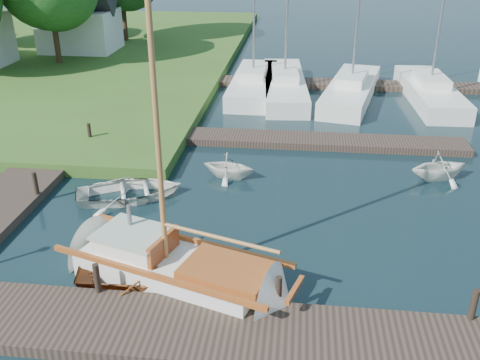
# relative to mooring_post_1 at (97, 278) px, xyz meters

# --- Properties ---
(ground) EXTENTS (160.00, 160.00, 0.00)m
(ground) POSITION_rel_mooring_post_1_xyz_m (3.00, 5.00, -0.70)
(ground) COLOR black
(ground) RESTS_ON ground
(near_dock) EXTENTS (18.00, 2.20, 0.30)m
(near_dock) POSITION_rel_mooring_post_1_xyz_m (3.00, -1.00, -0.55)
(near_dock) COLOR #2F231A
(near_dock) RESTS_ON ground
(left_dock) EXTENTS (2.20, 18.00, 0.30)m
(left_dock) POSITION_rel_mooring_post_1_xyz_m (-5.00, 7.00, -0.55)
(left_dock) COLOR #2F231A
(left_dock) RESTS_ON ground
(far_dock) EXTENTS (14.00, 1.60, 0.30)m
(far_dock) POSITION_rel_mooring_post_1_xyz_m (5.00, 11.50, -0.55)
(far_dock) COLOR #2F231A
(far_dock) RESTS_ON ground
(pontoon) EXTENTS (30.00, 1.60, 0.30)m
(pontoon) POSITION_rel_mooring_post_1_xyz_m (13.00, 21.00, -0.55)
(pontoon) COLOR #2F231A
(pontoon) RESTS_ON ground
(mooring_post_1) EXTENTS (0.16, 0.16, 0.80)m
(mooring_post_1) POSITION_rel_mooring_post_1_xyz_m (0.00, 0.00, 0.00)
(mooring_post_1) COLOR black
(mooring_post_1) RESTS_ON near_dock
(mooring_post_2) EXTENTS (0.16, 0.16, 0.80)m
(mooring_post_2) POSITION_rel_mooring_post_1_xyz_m (4.50, 0.00, 0.00)
(mooring_post_2) COLOR black
(mooring_post_2) RESTS_ON near_dock
(mooring_post_3) EXTENTS (0.16, 0.16, 0.80)m
(mooring_post_3) POSITION_rel_mooring_post_1_xyz_m (9.00, 0.00, 0.00)
(mooring_post_3) COLOR black
(mooring_post_3) RESTS_ON near_dock
(mooring_post_4) EXTENTS (0.16, 0.16, 0.80)m
(mooring_post_4) POSITION_rel_mooring_post_1_xyz_m (-4.00, 5.00, 0.00)
(mooring_post_4) COLOR black
(mooring_post_4) RESTS_ON left_dock
(mooring_post_5) EXTENTS (0.16, 0.16, 0.80)m
(mooring_post_5) POSITION_rel_mooring_post_1_xyz_m (-4.00, 10.00, 0.00)
(mooring_post_5) COLOR black
(mooring_post_5) RESTS_ON left_dock
(sailboat) EXTENTS (7.40, 4.10, 9.83)m
(sailboat) POSITION_rel_mooring_post_1_xyz_m (1.81, 1.04, -0.36)
(sailboat) COLOR white
(sailboat) RESTS_ON ground
(dinghy) EXTENTS (4.64, 3.73, 0.85)m
(dinghy) POSITION_rel_mooring_post_1_xyz_m (1.20, 1.10, -0.27)
(dinghy) COLOR maroon
(dinghy) RESTS_ON ground
(tender_a) EXTENTS (4.28, 3.68, 0.75)m
(tender_a) POSITION_rel_mooring_post_1_xyz_m (-0.93, 5.61, -0.33)
(tender_a) COLOR white
(tender_a) RESTS_ON ground
(tender_b) EXTENTS (2.34, 2.13, 1.06)m
(tender_b) POSITION_rel_mooring_post_1_xyz_m (2.27, 7.73, -0.17)
(tender_b) COLOR white
(tender_b) RESTS_ON ground
(tender_d) EXTENTS (2.83, 2.65, 1.20)m
(tender_d) POSITION_rel_mooring_post_1_xyz_m (10.11, 8.48, -0.10)
(tender_d) COLOR white
(tender_d) RESTS_ON ground
(marina_boat_0) EXTENTS (2.31, 8.48, 10.66)m
(marina_boat_0) POSITION_rel_mooring_post_1_xyz_m (2.12, 19.38, -0.13)
(marina_boat_0) COLOR white
(marina_boat_0) RESTS_ON ground
(marina_boat_1) EXTENTS (2.94, 9.62, 11.04)m
(marina_boat_1) POSITION_rel_mooring_post_1_xyz_m (3.90, 19.29, -0.14)
(marina_boat_1) COLOR white
(marina_boat_1) RESTS_ON ground
(marina_boat_2) EXTENTS (4.03, 9.00, 11.15)m
(marina_boat_2) POSITION_rel_mooring_post_1_xyz_m (7.58, 18.65, -0.13)
(marina_boat_2) COLOR white
(marina_boat_2) RESTS_ON ground
(marina_boat_3) EXTENTS (2.55, 8.66, 12.81)m
(marina_boat_3) POSITION_rel_mooring_post_1_xyz_m (11.79, 18.82, -0.12)
(marina_boat_3) COLOR white
(marina_boat_3) RESTS_ON ground
(house_c) EXTENTS (5.25, 4.00, 5.28)m
(house_c) POSITION_rel_mooring_post_1_xyz_m (-11.00, 27.00, 1.88)
(house_c) COLOR white
(house_c) RESTS_ON shore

